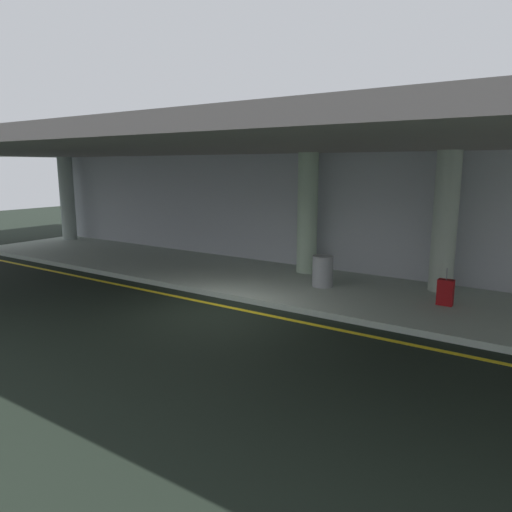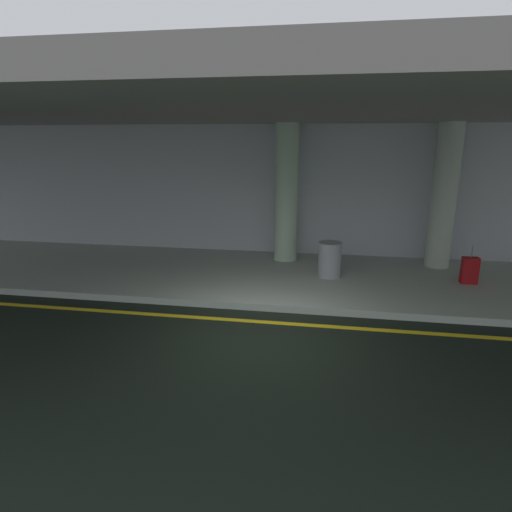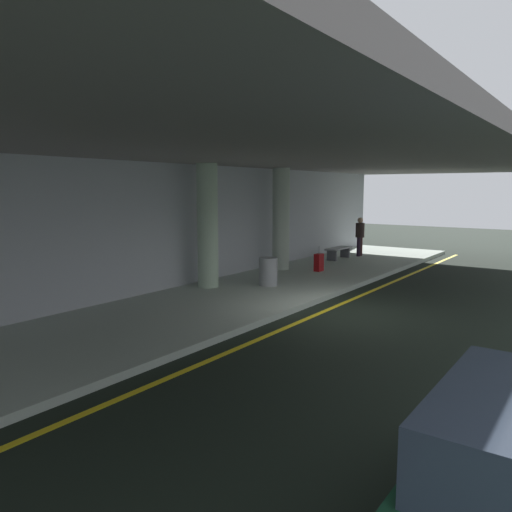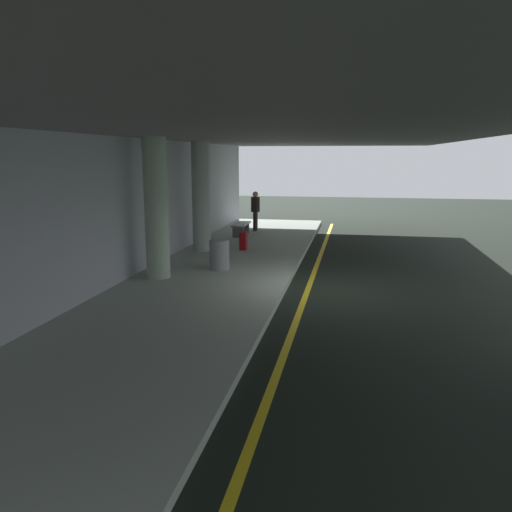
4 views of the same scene
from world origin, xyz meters
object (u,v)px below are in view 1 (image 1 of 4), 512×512
Objects in this scene: trash_bin_steel at (323,271)px; support_column_left_mid at (307,213)px; support_column_center at (445,222)px; suitcase_upright_primary at (445,292)px; support_column_far_left at (67,199)px.

support_column_left_mid is at bearing 131.77° from trash_bin_steel.
support_column_center is 2.07m from suitcase_upright_primary.
support_column_far_left reaches higher than suitcase_upright_primary.
support_column_far_left is at bearing 180.00° from support_column_center.
support_column_center is 4.06× the size of suitcase_upright_primary.
trash_bin_steel is at bearing 169.50° from suitcase_upright_primary.
support_column_left_mid is 4.85m from suitcase_upright_primary.
support_column_left_mid is 1.00× the size of support_column_center.
support_column_far_left is 12.00m from support_column_left_mid.
support_column_center is at bearing 0.00° from support_column_far_left.
support_column_left_mid is 4.00m from support_column_center.
support_column_far_left is at bearing 180.00° from support_column_left_mid.
suitcase_upright_primary is at bearing -4.70° from support_column_far_left.
suitcase_upright_primary is 3.21m from trash_bin_steel.
support_column_left_mid is at bearing 152.46° from suitcase_upright_primary.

